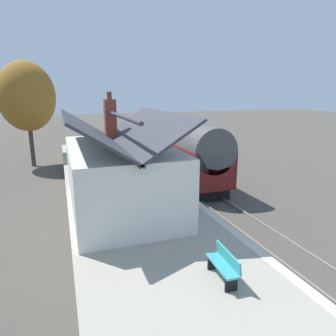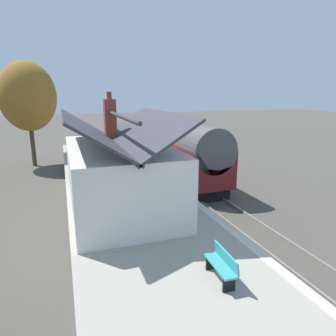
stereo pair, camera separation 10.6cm
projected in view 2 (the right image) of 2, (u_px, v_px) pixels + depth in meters
The scene contains 19 objects.
ground_plane at pixel (186, 194), 19.25m from camera, with size 160.00×160.00×0.00m, color #4C473F.
platform at pixel (122, 193), 17.84m from camera, with size 32.00×6.15×0.99m, color #A39B8C.
platform_edge_coping at pixel (169, 180), 18.64m from camera, with size 32.00×0.36×0.02m, color beige.
rail_near at pixel (209, 190), 19.75m from camera, with size 52.00×0.08×0.14m, color gray.
rail_far at pixel (189, 192), 19.29m from camera, with size 52.00×0.08×0.14m, color gray.
train at pixel (188, 153), 20.72m from camera, with size 8.21×2.73×4.32m.
station_building at pixel (120, 175), 13.97m from camera, with size 8.20×4.61×5.26m.
bench_platform_end at pixel (222, 264), 8.66m from camera, with size 1.42×0.50×0.88m.
bench_near_building at pixel (118, 156), 23.33m from camera, with size 1.41×0.47×0.88m.
bench_by_lamp at pixel (110, 147), 27.49m from camera, with size 1.41×0.47×0.88m.
planter_corner_building at pixel (98, 152), 26.07m from camera, with size 1.01×0.32×0.60m.
planter_edge_far at pixel (92, 169), 19.80m from camera, with size 0.64×0.64×0.88m.
planter_under_sign at pixel (106, 176), 18.41m from camera, with size 0.39×0.39×0.68m.
planter_bench_left at pixel (119, 149), 27.26m from camera, with size 1.09×0.32×0.60m.
planter_edge_near at pixel (77, 150), 26.08m from camera, with size 0.50×0.50×0.75m.
planter_bench_right at pixel (92, 167), 20.85m from camera, with size 1.02×0.32×0.54m.
planter_by_door at pixel (143, 161), 22.10m from camera, with size 0.46×0.46×0.80m.
station_sign_board at pixel (151, 156), 19.95m from camera, with size 0.96×0.06×1.57m.
tree_mid_background at pixel (28, 97), 25.30m from camera, with size 4.68×4.58×8.77m.
Camera 2 is at (-16.91, 7.09, 6.20)m, focal length 32.65 mm.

